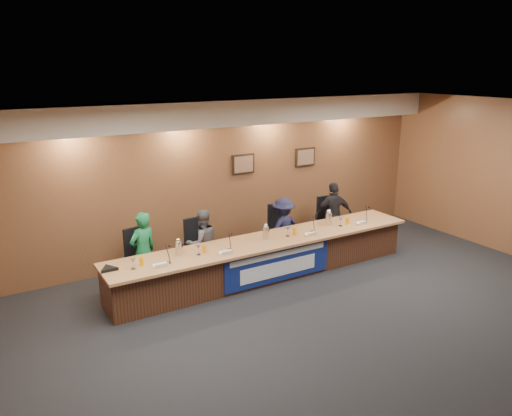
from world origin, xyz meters
The scene contains 39 objects.
floor centered at (0.00, 0.00, 0.00)m, with size 10.00×10.00×0.00m, color black.
ceiling centered at (0.00, 0.00, 3.20)m, with size 10.00×8.00×0.04m, color silver.
wall_back centered at (0.00, 4.00, 1.60)m, with size 10.00×0.04×3.20m, color brown.
soffit centered at (0.00, 3.75, 2.95)m, with size 10.00×0.50×0.50m, color beige.
dais_body centered at (0.00, 2.40, 0.35)m, with size 6.00×0.80×0.70m, color #432315.
dais_top centered at (0.00, 2.35, 0.72)m, with size 6.10×0.95×0.05m, color #A67043.
banner centered at (0.00, 1.99, 0.38)m, with size 2.20×0.02×0.65m, color navy.
banner_text_upper centered at (0.00, 1.97, 0.58)m, with size 2.00×0.01×0.10m, color silver.
banner_text_lower centered at (0.00, 1.97, 0.30)m, with size 1.60×0.01×0.28m, color silver.
wall_photo_left centered at (0.40, 3.97, 1.85)m, with size 0.52×0.04×0.42m, color black.
wall_photo_right centered at (2.00, 3.97, 1.85)m, with size 0.52×0.04×0.42m, color black.
panelist_a centered at (-2.15, 3.03, 0.71)m, with size 0.52×0.34×1.43m, color #126033.
panelist_b centered at (-1.01, 3.03, 0.66)m, with size 0.64×0.50×1.31m, color #504F54.
panelist_c centered at (0.80, 3.03, 0.64)m, with size 0.83×0.47×1.28m, color black.
panelist_d centered at (2.10, 3.03, 0.72)m, with size 0.84×0.35×1.44m, color black.
office_chair_a centered at (-2.15, 3.13, 0.48)m, with size 0.48×0.48×0.08m, color black.
office_chair_b centered at (-1.01, 3.13, 0.48)m, with size 0.48×0.48×0.08m, color black.
office_chair_c centered at (0.80, 3.13, 0.48)m, with size 0.48×0.48×0.08m, color black.
office_chair_d centered at (2.10, 3.13, 0.48)m, with size 0.48×0.48×0.08m, color black.
nameplate_a centered at (-2.16, 2.09, 0.80)m, with size 0.24×0.06×0.09m, color white.
microphone_a centered at (-2.00, 2.22, 0.76)m, with size 0.07×0.07×0.02m, color black.
juice_glass_a centered at (-2.40, 2.33, 0.82)m, with size 0.06×0.06×0.15m, color orange.
water_glass_a centered at (-2.56, 2.27, 0.84)m, with size 0.08×0.08×0.18m, color silver.
nameplate_b centered at (-1.00, 2.06, 0.80)m, with size 0.24×0.06×0.09m, color white.
microphone_b centered at (-0.87, 2.23, 0.76)m, with size 0.07×0.07×0.02m, color black.
juice_glass_b centered at (-1.30, 2.33, 0.82)m, with size 0.06×0.06×0.15m, color orange.
water_glass_b centered at (-1.42, 2.30, 0.84)m, with size 0.08×0.08×0.18m, color silver.
nameplate_c centered at (0.82, 2.09, 0.80)m, with size 0.24×0.06×0.09m, color white.
microphone_c centered at (0.96, 2.27, 0.76)m, with size 0.07×0.07×0.02m, color black.
juice_glass_c centered at (0.56, 2.30, 0.82)m, with size 0.06×0.06×0.15m, color orange.
water_glass_c centered at (0.42, 2.32, 0.84)m, with size 0.08×0.08×0.18m, color silver.
nameplate_d centered at (2.12, 2.11, 0.80)m, with size 0.24×0.06×0.09m, color white.
microphone_d centered at (2.30, 2.26, 0.76)m, with size 0.07×0.07×0.02m, color black.
juice_glass_d centered at (1.86, 2.29, 0.82)m, with size 0.06×0.06×0.15m, color orange.
water_glass_d centered at (1.67, 2.28, 0.84)m, with size 0.08×0.08×0.18m, color silver.
carafe_left centered at (-1.72, 2.45, 0.88)m, with size 0.11×0.11×0.25m, color silver.
carafe_mid centered at (-0.01, 2.41, 0.87)m, with size 0.11×0.11×0.24m, color silver.
carafe_right centered at (1.50, 2.45, 0.88)m, with size 0.13×0.13×0.26m, color silver.
speakerphone centered at (-2.91, 2.42, 0.78)m, with size 0.32×0.32×0.05m, color black.
Camera 1 is at (-4.64, -4.98, 3.86)m, focal length 35.00 mm.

